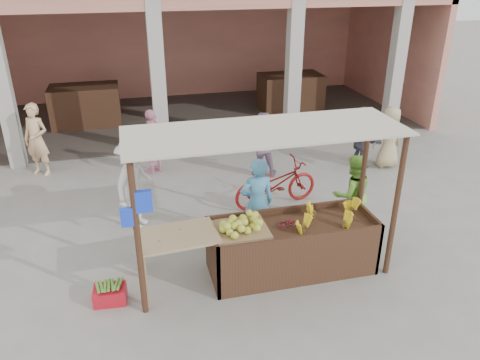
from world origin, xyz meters
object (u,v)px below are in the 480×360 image
object	(u,v)px
vendor_green	(352,192)
fruit_stall	(292,248)
red_crate	(110,295)
vendor_blue	(257,201)
side_table	(178,243)
motorcycle	(276,183)

from	to	relation	value
vendor_green	fruit_stall	bearing A→B (deg)	30.28
red_crate	vendor_blue	xyz separation A→B (m)	(2.48, 0.95, 0.75)
side_table	vendor_green	world-z (taller)	vendor_green
side_table	red_crate	distance (m)	1.24
fruit_stall	side_table	world-z (taller)	side_table
side_table	vendor_blue	xyz separation A→B (m)	(1.44, 0.85, 0.09)
fruit_stall	motorcycle	world-z (taller)	motorcycle
red_crate	vendor_green	world-z (taller)	vendor_green
red_crate	motorcycle	size ratio (longest dim) A/B	0.25
fruit_stall	motorcycle	bearing A→B (deg)	78.52
side_table	vendor_blue	distance (m)	1.68
fruit_stall	side_table	size ratio (longest dim) A/B	2.17
side_table	motorcycle	world-z (taller)	motorcycle
vendor_blue	motorcycle	xyz separation A→B (m)	(0.79, 1.35, -0.38)
fruit_stall	side_table	xyz separation A→B (m)	(-1.79, -0.02, 0.38)
vendor_blue	red_crate	bearing A→B (deg)	17.46
side_table	motorcycle	distance (m)	3.15
fruit_stall	vendor_green	distance (m)	1.72
motorcycle	vendor_green	bearing A→B (deg)	-153.00
vendor_blue	motorcycle	size ratio (longest dim) A/B	0.93
fruit_stall	side_table	distance (m)	1.83
red_crate	motorcycle	distance (m)	4.02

